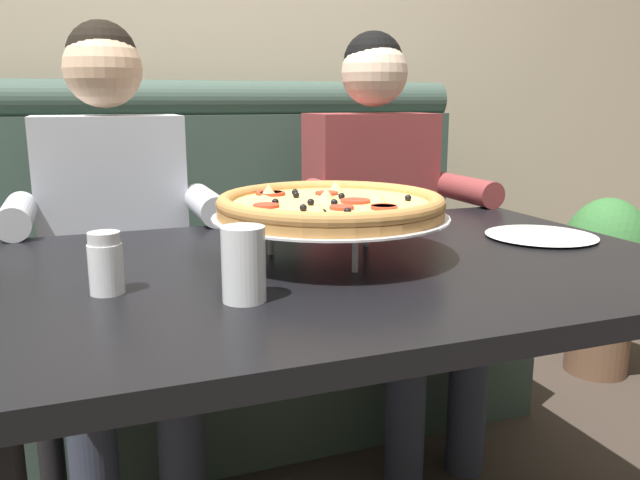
# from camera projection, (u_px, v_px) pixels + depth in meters

# --- Properties ---
(back_wall_with_window) EXTENTS (6.00, 0.12, 2.80)m
(back_wall_with_window) POSITION_uv_depth(u_px,v_px,m) (199.00, 12.00, 2.50)
(back_wall_with_window) COLOR beige
(back_wall_with_window) RESTS_ON ground_plane
(booth_bench) EXTENTS (1.81, 0.78, 1.13)m
(booth_bench) POSITION_uv_depth(u_px,v_px,m) (241.00, 297.00, 2.20)
(booth_bench) COLOR #384C42
(booth_bench) RESTS_ON ground_plane
(dining_table) EXTENTS (1.34, 0.91, 0.75)m
(dining_table) POSITION_uv_depth(u_px,v_px,m) (347.00, 301.00, 1.30)
(dining_table) COLOR black
(dining_table) RESTS_ON ground_plane
(diner_left) EXTENTS (0.54, 0.64, 1.27)m
(diner_left) POSITION_uv_depth(u_px,v_px,m) (116.00, 231.00, 1.75)
(diner_left) COLOR #2D3342
(diner_left) RESTS_ON ground_plane
(diner_right) EXTENTS (0.54, 0.64, 1.27)m
(diner_right) POSITION_uv_depth(u_px,v_px,m) (384.00, 213.00, 2.03)
(diner_right) COLOR #2D3342
(diner_right) RESTS_ON ground_plane
(pizza) EXTENTS (0.48, 0.48, 0.14)m
(pizza) POSITION_uv_depth(u_px,v_px,m) (330.00, 206.00, 1.29)
(pizza) COLOR silver
(pizza) RESTS_ON dining_table
(shaker_oregano) EXTENTS (0.06, 0.06, 0.10)m
(shaker_oregano) POSITION_uv_depth(u_px,v_px,m) (106.00, 268.00, 1.05)
(shaker_oregano) COLOR white
(shaker_oregano) RESTS_ON dining_table
(plate_near_left) EXTENTS (0.25, 0.25, 0.02)m
(plate_near_left) POSITION_uv_depth(u_px,v_px,m) (541.00, 233.00, 1.49)
(plate_near_left) COLOR white
(plate_near_left) RESTS_ON dining_table
(drinking_glass) EXTENTS (0.07, 0.07, 0.12)m
(drinking_glass) POSITION_uv_depth(u_px,v_px,m) (244.00, 269.00, 1.01)
(drinking_glass) COLOR silver
(drinking_glass) RESTS_ON dining_table
(potted_plant) EXTENTS (0.36, 0.36, 0.70)m
(potted_plant) POSITION_uv_depth(u_px,v_px,m) (604.00, 277.00, 2.48)
(potted_plant) COLOR brown
(potted_plant) RESTS_ON ground_plane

